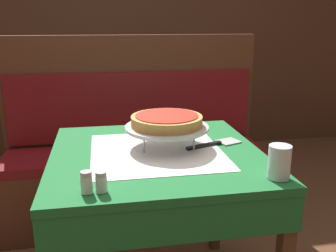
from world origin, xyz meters
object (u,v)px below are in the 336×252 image
(pepper_shaker, at_px, (101,182))
(pizza_pan_stand, at_px, (167,128))
(salt_shaker, at_px, (87,182))
(water_glass_near, at_px, (279,162))
(dining_table_front, at_px, (157,174))
(condiment_caddy, at_px, (91,81))
(dining_table_rear, at_px, (102,96))
(pizza_server, at_px, (214,144))
(booth_bench, at_px, (136,167))
(deep_dish_pizza, at_px, (167,120))

(pepper_shaker, bearing_deg, pizza_pan_stand, 54.77)
(salt_shaker, height_order, pepper_shaker, salt_shaker)
(water_glass_near, distance_m, pepper_shaker, 0.59)
(dining_table_front, xyz_separation_m, water_glass_near, (0.37, -0.34, 0.16))
(pepper_shaker, relative_size, condiment_caddy, 0.42)
(dining_table_front, height_order, water_glass_near, water_glass_near)
(water_glass_near, height_order, pepper_shaker, water_glass_near)
(dining_table_front, xyz_separation_m, pepper_shaker, (-0.23, -0.34, 0.13))
(water_glass_near, bearing_deg, dining_table_rear, 105.42)
(condiment_caddy, bearing_deg, pizza_server, -71.26)
(booth_bench, distance_m, water_glass_near, 1.32)
(water_glass_near, bearing_deg, dining_table_front, 137.10)
(pizza_pan_stand, xyz_separation_m, pepper_shaker, (-0.28, -0.39, -0.05))
(dining_table_front, distance_m, dining_table_rear, 1.78)
(booth_bench, distance_m, condiment_caddy, 0.99)
(booth_bench, bearing_deg, condiment_caddy, 108.47)
(dining_table_front, height_order, dining_table_rear, dining_table_rear)
(pizza_server, height_order, pepper_shaker, pepper_shaker)
(water_glass_near, bearing_deg, pizza_server, 106.27)
(dining_table_front, xyz_separation_m, pizza_server, (0.26, 0.04, 0.10))
(dining_table_rear, distance_m, pizza_server, 1.79)
(booth_bench, relative_size, salt_shaker, 23.05)
(pepper_shaker, bearing_deg, water_glass_near, 0.18)
(dining_table_front, relative_size, dining_table_rear, 1.12)
(dining_table_rear, xyz_separation_m, pepper_shaker, (-0.01, -2.11, 0.14))
(pizza_server, xyz_separation_m, condiment_caddy, (-0.55, 1.63, 0.04))
(dining_table_rear, xyz_separation_m, pizza_pan_stand, (0.26, -1.71, 0.19))
(pizza_server, height_order, salt_shaker, salt_shaker)
(dining_table_rear, bearing_deg, pepper_shaker, -90.36)
(pizza_server, relative_size, pepper_shaker, 4.01)
(deep_dish_pizza, height_order, pizza_server, deep_dish_pizza)
(pizza_pan_stand, distance_m, water_glass_near, 0.50)
(booth_bench, xyz_separation_m, pizza_server, (0.27, -0.79, 0.41))
(pizza_pan_stand, xyz_separation_m, deep_dish_pizza, (-0.00, -0.00, 0.03))
(deep_dish_pizza, bearing_deg, dining_table_front, -136.71)
(water_glass_near, relative_size, salt_shaker, 1.63)
(salt_shaker, bearing_deg, pepper_shaker, 0.00)
(water_glass_near, xyz_separation_m, condiment_caddy, (-0.66, 2.01, -0.02))
(dining_table_rear, relative_size, condiment_caddy, 4.83)
(salt_shaker, bearing_deg, booth_bench, 77.78)
(salt_shaker, distance_m, pepper_shaker, 0.05)
(pizza_pan_stand, distance_m, pepper_shaker, 0.48)
(pizza_server, height_order, water_glass_near, water_glass_near)
(booth_bench, relative_size, pepper_shaker, 24.61)
(pizza_server, bearing_deg, deep_dish_pizza, 176.95)
(water_glass_near, bearing_deg, booth_bench, 108.14)
(pizza_pan_stand, bearing_deg, water_glass_near, -50.84)
(dining_table_front, relative_size, pepper_shaker, 12.84)
(salt_shaker, bearing_deg, condiment_caddy, 90.75)
(pizza_pan_stand, xyz_separation_m, pizza_server, (0.21, -0.01, -0.08))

